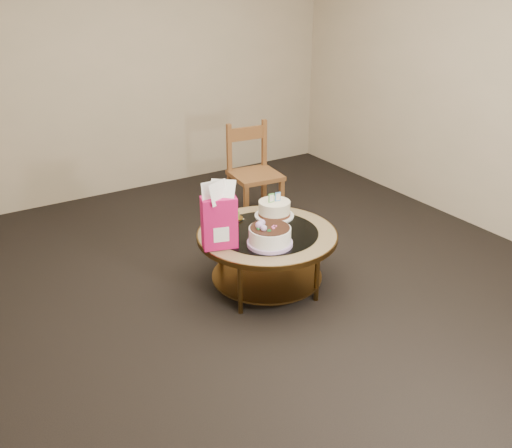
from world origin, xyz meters
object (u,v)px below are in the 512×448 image
decorated_cake (270,237)px  dining_chair (254,173)px  coffee_table (267,242)px  gift_bag (219,215)px  cream_cake (274,209)px

decorated_cake → dining_chair: 1.47m
decorated_cake → dining_chair: (0.68, 1.31, -0.06)m
coffee_table → decorated_cake: (-0.10, -0.18, 0.14)m
coffee_table → dining_chair: (0.58, 1.12, 0.08)m
gift_bag → coffee_table: bearing=20.0°
dining_chair → gift_bag: bearing=-124.7°
dining_chair → decorated_cake: bearing=-111.6°
coffee_table → dining_chair: 1.27m
coffee_table → dining_chair: bearing=62.8°
cream_cake → dining_chair: (0.38, 0.92, -0.06)m
decorated_cake → cream_cake: 0.49m
decorated_cake → gift_bag: bearing=151.6°
coffee_table → gift_bag: (-0.40, -0.02, 0.31)m
cream_cake → dining_chair: dining_chair is taller
coffee_table → gift_bag: bearing=-177.1°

